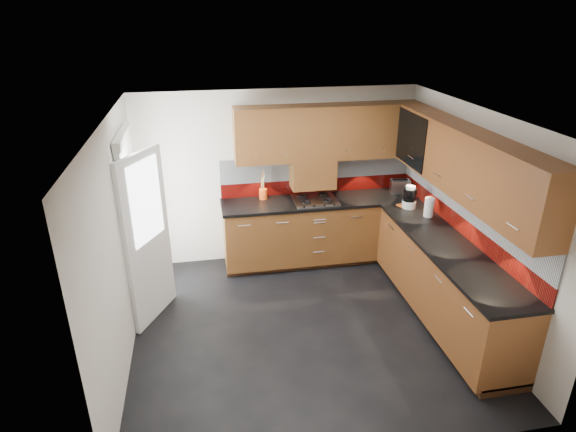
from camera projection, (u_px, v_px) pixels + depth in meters
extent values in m
cube|color=black|center=(305.00, 327.00, 5.52)|extent=(4.00, 3.80, 0.02)
cube|color=white|center=(309.00, 112.00, 4.53)|extent=(4.00, 3.80, 0.10)
cube|color=silver|center=(278.00, 176.00, 6.69)|extent=(4.00, 0.08, 2.64)
cube|color=silver|center=(364.00, 342.00, 3.38)|extent=(4.00, 0.08, 2.64)
cube|color=silver|center=(114.00, 248.00, 4.70)|extent=(0.08, 3.80, 2.64)
cube|color=silver|center=(476.00, 218.00, 5.36)|extent=(0.08, 3.80, 2.64)
cube|color=#633016|center=(321.00, 230.00, 6.77)|extent=(2.70, 0.60, 0.95)
cube|color=brown|center=(444.00, 282.00, 5.50)|extent=(0.60, 2.60, 0.95)
cube|color=#3F2211|center=(319.00, 256.00, 6.96)|extent=(2.70, 0.54, 0.10)
cube|color=#3F2211|center=(442.00, 312.00, 5.68)|extent=(0.54, 2.60, 0.10)
cube|color=black|center=(321.00, 201.00, 6.58)|extent=(2.72, 0.62, 0.04)
cube|color=black|center=(449.00, 248.00, 5.31)|extent=(0.62, 2.60, 0.04)
cube|color=maroon|center=(317.00, 186.00, 6.80)|extent=(2.70, 0.02, 0.20)
cube|color=silver|center=(317.00, 167.00, 6.69)|extent=(2.70, 0.02, 0.34)
cube|color=maroon|center=(461.00, 224.00, 5.60)|extent=(0.02, 3.20, 0.20)
cube|color=silver|center=(464.00, 203.00, 5.49)|extent=(0.02, 3.20, 0.34)
cube|color=#633016|center=(328.00, 132.00, 6.36)|extent=(2.50, 0.33, 0.72)
cube|color=brown|center=(466.00, 163.00, 5.10)|extent=(0.33, 2.87, 0.72)
cube|color=silver|center=(320.00, 152.00, 6.26)|extent=(1.80, 0.01, 0.16)
cube|color=silver|center=(450.00, 184.00, 5.12)|extent=(0.01, 2.00, 0.16)
cube|color=#633016|center=(313.00, 173.00, 6.55)|extent=(0.60, 0.33, 0.40)
cube|color=black|center=(411.00, 139.00, 6.00)|extent=(0.01, 0.80, 0.66)
cube|color=#FFD18C|center=(434.00, 138.00, 6.06)|extent=(0.01, 0.76, 0.64)
cube|color=black|center=(424.00, 137.00, 6.03)|extent=(0.29, 0.76, 0.01)
cylinder|color=black|center=(434.00, 134.00, 5.76)|extent=(0.07, 0.07, 0.16)
cylinder|color=black|center=(428.00, 131.00, 5.90)|extent=(0.07, 0.07, 0.16)
cylinder|color=white|center=(423.00, 128.00, 6.03)|extent=(0.07, 0.07, 0.16)
cylinder|color=black|center=(418.00, 126.00, 6.17)|extent=(0.07, 0.07, 0.16)
cube|color=white|center=(134.00, 226.00, 5.60)|extent=(0.06, 0.95, 2.04)
cube|color=white|center=(148.00, 239.00, 5.32)|extent=(0.42, 0.73, 1.98)
cube|color=white|center=(146.00, 201.00, 5.15)|extent=(0.28, 0.50, 0.90)
cube|color=silver|center=(315.00, 200.00, 6.54)|extent=(0.59, 0.51, 0.02)
torus|color=black|center=(306.00, 202.00, 6.40)|extent=(0.13, 0.13, 0.02)
torus|color=black|center=(328.00, 201.00, 6.45)|extent=(0.13, 0.13, 0.02)
torus|color=black|center=(302.00, 196.00, 6.62)|extent=(0.13, 0.13, 0.02)
torus|color=black|center=(323.00, 194.00, 6.67)|extent=(0.13, 0.13, 0.02)
cube|color=black|center=(319.00, 206.00, 6.32)|extent=(0.45, 0.04, 0.02)
cylinder|color=#E45015|center=(263.00, 194.00, 6.58)|extent=(0.11, 0.11, 0.14)
cylinder|color=brown|center=(263.00, 181.00, 6.52)|extent=(0.06, 0.02, 0.28)
cylinder|color=brown|center=(263.00, 182.00, 6.53)|extent=(0.05, 0.03, 0.27)
cylinder|color=brown|center=(262.00, 181.00, 6.52)|extent=(0.06, 0.03, 0.30)
cylinder|color=brown|center=(264.00, 183.00, 6.53)|extent=(0.04, 0.04, 0.25)
cylinder|color=brown|center=(262.00, 182.00, 6.52)|extent=(0.04, 0.05, 0.28)
cube|color=silver|center=(400.00, 186.00, 6.79)|extent=(0.29, 0.21, 0.19)
cube|color=black|center=(401.00, 180.00, 6.75)|extent=(0.21, 0.06, 0.01)
cube|color=black|center=(399.00, 179.00, 6.79)|extent=(0.21, 0.06, 0.01)
cylinder|color=white|center=(409.00, 204.00, 6.30)|extent=(0.18, 0.18, 0.10)
cylinder|color=black|center=(410.00, 195.00, 6.24)|extent=(0.17, 0.17, 0.16)
cylinder|color=white|center=(411.00, 187.00, 6.20)|extent=(0.12, 0.12, 0.04)
cylinder|color=white|center=(429.00, 207.00, 6.00)|extent=(0.15, 0.15, 0.25)
cube|color=orange|center=(403.00, 205.00, 6.37)|extent=(0.17, 0.15, 0.01)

